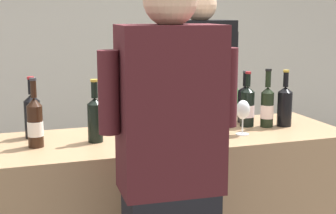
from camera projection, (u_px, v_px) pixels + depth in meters
wall_back at (89, 32)px, 4.97m from camera, size 8.00×0.10×2.80m
wine_bottle_0 at (245, 103)px, 2.91m from camera, size 0.08×0.08×0.30m
wine_bottle_1 at (247, 106)px, 2.80m from camera, size 0.08×0.08×0.31m
wine_bottle_2 at (177, 114)px, 2.49m from camera, size 0.08×0.08×0.36m
wine_bottle_3 at (160, 115)px, 2.54m from camera, size 0.07×0.07×0.33m
wine_bottle_4 at (195, 105)px, 2.82m from camera, size 0.08×0.08×0.32m
wine_bottle_5 at (35, 122)px, 2.37m from camera, size 0.07×0.07×0.33m
wine_bottle_6 at (32, 114)px, 2.55m from camera, size 0.08×0.08×0.31m
wine_bottle_7 at (95, 118)px, 2.46m from camera, size 0.07×0.07×0.31m
wine_bottle_8 at (130, 107)px, 2.72m from camera, size 0.08×0.08×0.34m
wine_bottle_9 at (267, 106)px, 2.79m from camera, size 0.07×0.07×0.33m
wine_bottle_10 at (285, 105)px, 2.81m from camera, size 0.08×0.08×0.32m
wine_glass at (243, 111)px, 2.61m from camera, size 0.07×0.07×0.18m
person_server at (199, 125)px, 3.33m from camera, size 0.58×0.30×1.75m
person_guest at (170, 201)px, 2.00m from camera, size 0.55×0.26×1.75m
potted_shrub at (203, 122)px, 3.80m from camera, size 0.48×0.58×1.16m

